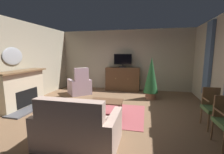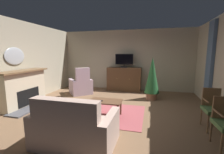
% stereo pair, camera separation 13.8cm
% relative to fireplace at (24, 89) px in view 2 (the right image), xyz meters
% --- Properties ---
extents(ground_plane, '(6.71, 6.28, 0.04)m').
position_rel_fireplace_xyz_m(ground_plane, '(2.78, 0.40, -0.58)').
color(ground_plane, brown).
extents(wall_back, '(6.71, 0.10, 2.80)m').
position_rel_fireplace_xyz_m(wall_back, '(2.78, 3.29, 0.84)').
color(wall_back, '#B2A88E').
rests_on(wall_back, ground_plane).
extents(wall_left, '(0.10, 6.28, 2.80)m').
position_rel_fireplace_xyz_m(wall_left, '(-0.33, 0.40, 0.84)').
color(wall_left, '#B2A88E').
rests_on(wall_left, ground_plane).
extents(curtain_panel_far, '(0.10, 0.44, 2.36)m').
position_rel_fireplace_xyz_m(curtain_panel_far, '(5.78, 1.49, 0.98)').
color(curtain_panel_far, slate).
extents(rug_central, '(2.77, 1.72, 0.01)m').
position_rel_fireplace_xyz_m(rug_central, '(2.45, 0.05, -0.56)').
color(rug_central, '#9E474C').
rests_on(rug_central, ground_plane).
extents(fireplace, '(0.85, 1.78, 1.18)m').
position_rel_fireplace_xyz_m(fireplace, '(0.00, 0.00, 0.00)').
color(fireplace, '#4C4C51').
rests_on(fireplace, ground_plane).
extents(wall_mirror_oval, '(0.06, 0.75, 0.56)m').
position_rel_fireplace_xyz_m(wall_mirror_oval, '(-0.25, 0.00, 1.07)').
color(wall_mirror_oval, '#B2B7BF').
extents(tv_cabinet, '(1.55, 0.56, 1.08)m').
position_rel_fireplace_xyz_m(tv_cabinet, '(2.77, 2.94, -0.04)').
color(tv_cabinet, '#352315').
rests_on(tv_cabinet, ground_plane).
extents(television, '(0.81, 0.20, 0.62)m').
position_rel_fireplace_xyz_m(television, '(2.77, 2.89, 0.85)').
color(television, black).
rests_on(television, tv_cabinet).
extents(coffee_table, '(0.89, 0.53, 0.45)m').
position_rel_fireplace_xyz_m(coffee_table, '(2.81, -0.15, -0.17)').
color(coffee_table, brown).
rests_on(coffee_table, ground_plane).
extents(tv_remote, '(0.17, 0.12, 0.02)m').
position_rel_fireplace_xyz_m(tv_remote, '(2.67, -0.26, -0.10)').
color(tv_remote, black).
rests_on(tv_remote, coffee_table).
extents(sofa_floral, '(1.49, 0.93, 0.98)m').
position_rel_fireplace_xyz_m(sofa_floral, '(2.64, -1.58, -0.24)').
color(sofa_floral, '#BC9E8E').
rests_on(sofa_floral, ground_plane).
extents(armchair_by_fireplace, '(1.20, 1.20, 1.16)m').
position_rel_fireplace_xyz_m(armchair_by_fireplace, '(1.09, 1.89, -0.21)').
color(armchair_by_fireplace, '#AD93A3').
rests_on(armchair_by_fireplace, ground_plane).
extents(side_chair_tucked_against_wall, '(0.44, 0.49, 0.92)m').
position_rel_fireplace_xyz_m(side_chair_tucked_against_wall, '(5.38, -0.19, -0.06)').
color(side_chair_tucked_against_wall, '#4C703D').
rests_on(side_chair_tucked_against_wall, ground_plane).
extents(potted_plant_small_fern_corner, '(0.54, 0.54, 1.59)m').
position_rel_fireplace_xyz_m(potted_plant_small_fern_corner, '(4.02, 1.81, 0.29)').
color(potted_plant_small_fern_corner, '#99664C').
rests_on(potted_plant_small_fern_corner, ground_plane).
extents(cat, '(0.29, 0.63, 0.19)m').
position_rel_fireplace_xyz_m(cat, '(1.23, -0.47, -0.47)').
color(cat, gray).
rests_on(cat, ground_plane).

